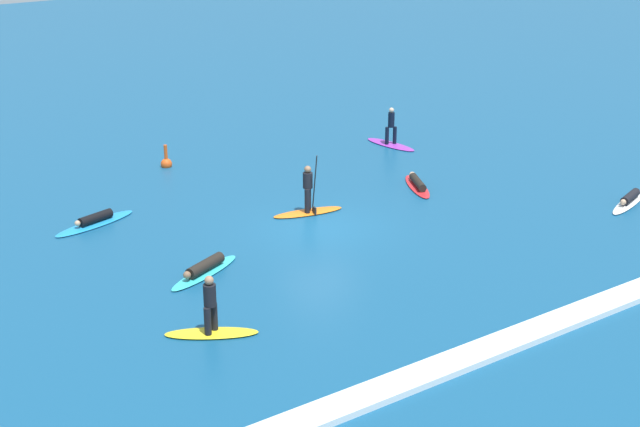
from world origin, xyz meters
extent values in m
plane|color=navy|center=(0.00, 0.00, 0.00)|extent=(120.00, 120.00, 0.00)
ellipsoid|color=yellow|center=(-6.86, -4.76, 0.04)|extent=(2.51, 1.89, 0.09)
cylinder|color=black|center=(-6.72, -4.69, 0.48)|extent=(0.26, 0.26, 0.78)
cylinder|color=black|center=(-7.00, -4.83, 0.48)|extent=(0.26, 0.26, 0.78)
cylinder|color=black|center=(-6.86, -4.76, 1.18)|extent=(0.47, 0.47, 0.61)
sphere|color=#A37556|center=(-6.86, -4.76, 1.61)|extent=(0.34, 0.34, 0.25)
ellipsoid|color=purple|center=(8.24, 6.31, 0.04)|extent=(1.14, 2.83, 0.07)
cylinder|color=black|center=(8.40, 6.24, 0.46)|extent=(0.19, 0.19, 0.77)
cylinder|color=black|center=(8.07, 6.38, 0.46)|extent=(0.19, 0.19, 0.77)
cylinder|color=black|center=(8.24, 6.31, 1.18)|extent=(0.32, 0.32, 0.66)
sphere|color=beige|center=(8.24, 6.31, 1.62)|extent=(0.25, 0.25, 0.22)
ellipsoid|color=white|center=(10.80, -4.63, 0.04)|extent=(3.16, 1.57, 0.09)
cylinder|color=black|center=(10.85, -4.61, 0.25)|extent=(1.35, 0.74, 0.32)
sphere|color=tan|center=(10.12, -4.87, 0.27)|extent=(0.27, 0.27, 0.21)
ellipsoid|color=#33C6CC|center=(-5.16, -1.18, 0.05)|extent=(3.08, 1.84, 0.09)
cylinder|color=black|center=(-5.12, -1.16, 0.27)|extent=(1.54, 0.94, 0.36)
sphere|color=brown|center=(-5.92, -1.52, 0.29)|extent=(0.31, 0.31, 0.24)
ellipsoid|color=orange|center=(0.40, 1.35, 0.04)|extent=(2.74, 1.21, 0.08)
cylinder|color=black|center=(0.31, 1.24, 0.53)|extent=(0.23, 0.23, 0.89)
cylinder|color=black|center=(0.50, 1.45, 0.53)|extent=(0.23, 0.23, 0.89)
cylinder|color=black|center=(0.40, 1.35, 1.26)|extent=(0.42, 0.42, 0.57)
sphere|color=brown|center=(0.40, 1.35, 1.67)|extent=(0.30, 0.30, 0.25)
cylinder|color=black|center=(0.49, 1.05, 1.20)|extent=(0.14, 0.46, 2.21)
cube|color=black|center=(0.49, 1.05, 0.14)|extent=(0.10, 0.21, 0.32)
ellipsoid|color=#1E8CD1|center=(-6.35, 4.70, 0.04)|extent=(3.37, 1.62, 0.08)
cylinder|color=black|center=(-6.31, 4.71, 0.24)|extent=(1.35, 0.67, 0.33)
sphere|color=tan|center=(-7.04, 4.50, 0.26)|extent=(0.25, 0.25, 0.20)
ellipsoid|color=red|center=(5.49, 1.25, 0.04)|extent=(1.79, 2.80, 0.08)
cylinder|color=black|center=(5.47, 1.20, 0.23)|extent=(0.91, 1.47, 0.30)
sphere|color=tan|center=(5.85, 1.98, 0.25)|extent=(0.33, 0.33, 0.25)
sphere|color=#E55119|center=(-1.39, 9.21, 0.12)|extent=(0.48, 0.48, 0.48)
cylinder|color=#E55119|center=(-1.39, 9.21, 0.47)|extent=(0.15, 0.15, 0.94)
cube|color=white|center=(0.00, -9.71, 0.09)|extent=(24.52, 0.90, 0.18)
camera|label=1|loc=(-17.03, -24.52, 11.92)|focal=51.85mm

